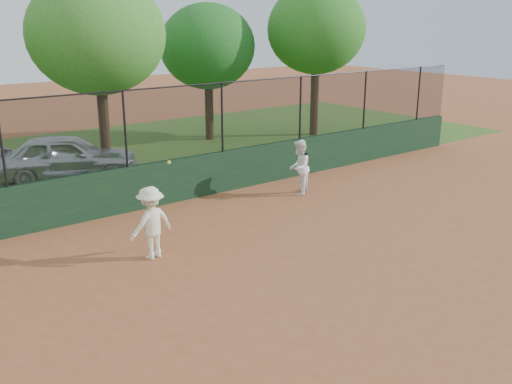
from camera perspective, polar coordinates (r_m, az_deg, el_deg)
ground at (r=11.10m, az=3.71°, el=-9.32°), size 80.00×80.00×0.00m
back_wall at (r=15.59m, az=-10.92°, el=0.60°), size 26.00×0.20×1.20m
grass_strip at (r=21.11m, az=-18.27°, el=2.65°), size 36.00×12.00×0.01m
parked_car at (r=18.91m, az=-18.36°, el=3.32°), size 4.61×3.45×1.46m
player_second at (r=16.46m, az=4.33°, el=2.46°), size 0.99×0.95×1.61m
player_main at (r=12.23m, az=-10.44°, el=-3.04°), size 1.10×0.75×2.10m
fence_assembly at (r=15.21m, az=-11.36°, el=6.50°), size 26.00×0.06×2.00m
tree_2 at (r=19.97m, az=-15.59°, el=14.90°), size 4.56×4.14×6.38m
tree_3 at (r=23.92m, az=-4.85°, el=14.27°), size 3.99×3.62×5.55m
tree_4 at (r=24.93m, az=6.07°, el=15.85°), size 4.30×3.91×6.34m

